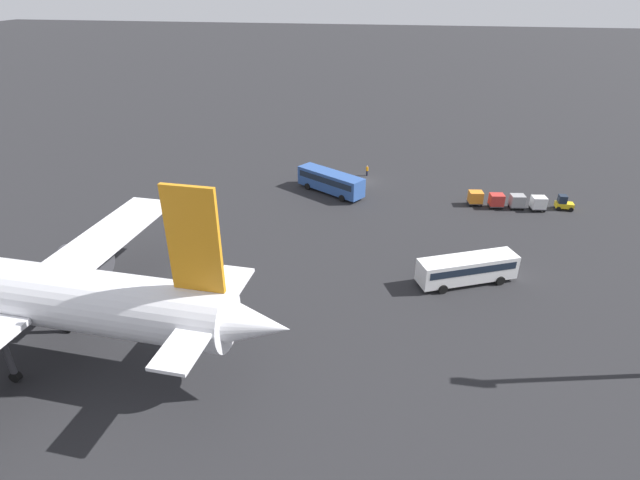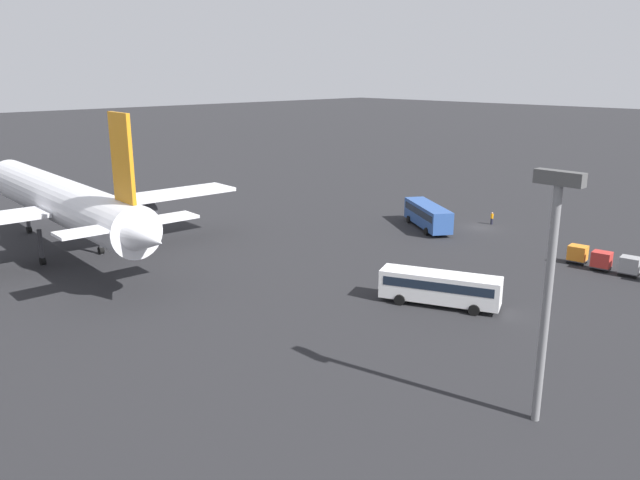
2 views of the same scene
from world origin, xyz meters
The scene contains 10 objects.
ground_plane centered at (0.00, 0.00, 0.00)m, with size 600.00×600.00×0.00m, color #232326.
airplane centered at (25.06, 46.49, 6.47)m, with size 48.35×41.44×17.19m.
shuttle_bus_near centered at (4.69, 5.66, 1.96)m, with size 10.96×8.33×3.27m.
shuttle_bus_far centered at (-13.60, 28.18, 1.82)m, with size 10.94×6.84×3.02m.
baggage_tug centered at (-28.77, 6.03, 0.94)m, with size 2.41×1.65×2.10m.
worker_person centered at (-0.14, -2.69, 0.87)m, with size 0.38×0.38×1.74m.
cargo_cart_white centered at (-25.13, 7.10, 1.19)m, with size 2.21×1.95×2.06m.
cargo_cart_grey centered at (-22.29, 6.95, 1.19)m, with size 2.21×1.95×2.06m.
cargo_cart_red centered at (-19.44, 7.16, 1.19)m, with size 2.21×1.95×2.06m.
cargo_cart_orange centered at (-16.59, 6.64, 1.19)m, with size 2.21×1.95×2.06m.
Camera 1 is at (-5.98, 75.79, 29.29)m, focal length 28.00 mm.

